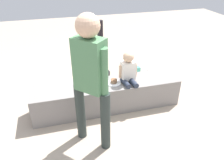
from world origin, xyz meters
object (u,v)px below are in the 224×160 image
object	(u,v)px
adult_standing	(90,73)
cake_plate	(114,82)
child_seated	(128,69)
gift_bag	(134,73)
water_bottle_near_gift	(102,89)
water_bottle_far_side	(147,75)
handbag_black_leather	(90,83)

from	to	relation	value
adult_standing	cake_plate	size ratio (longest dim) A/B	7.35
child_seated	adult_standing	bearing A→B (deg)	-136.43
child_seated	gift_bag	distance (m)	0.99
water_bottle_near_gift	gift_bag	bearing A→B (deg)	25.19
water_bottle_near_gift	child_seated	bearing A→B (deg)	-52.40
child_seated	gift_bag	bearing A→B (deg)	62.34
water_bottle_near_gift	water_bottle_far_side	xyz separation A→B (m)	(0.94, 0.24, 0.00)
gift_bag	handbag_black_leather	xyz separation A→B (m)	(-0.87, -0.06, -0.04)
handbag_black_leather	adult_standing	bearing A→B (deg)	-98.58
cake_plate	water_bottle_near_gift	world-z (taller)	cake_plate
cake_plate	adult_standing	bearing A→B (deg)	-124.91
cake_plate	water_bottle_far_side	size ratio (longest dim) A/B	0.94
child_seated	cake_plate	world-z (taller)	child_seated
child_seated	water_bottle_far_side	xyz separation A→B (m)	(0.62, 0.66, -0.54)
child_seated	adult_standing	world-z (taller)	adult_standing
child_seated	adult_standing	xyz separation A→B (m)	(-0.67, -0.64, 0.35)
adult_standing	cake_plate	world-z (taller)	adult_standing
water_bottle_far_side	adult_standing	bearing A→B (deg)	-134.92
child_seated	water_bottle_far_side	size ratio (longest dim) A/B	2.02
adult_standing	handbag_black_leather	distance (m)	1.62
handbag_black_leather	water_bottle_near_gift	bearing A→B (deg)	-60.99
cake_plate	gift_bag	world-z (taller)	cake_plate
water_bottle_near_gift	adult_standing	bearing A→B (deg)	-108.50
gift_bag	water_bottle_far_side	size ratio (longest dim) A/B	1.29
water_bottle_near_gift	water_bottle_far_side	bearing A→B (deg)	14.34
adult_standing	water_bottle_far_side	bearing A→B (deg)	45.08
cake_plate	handbag_black_leather	world-z (taller)	cake_plate
child_seated	water_bottle_far_side	distance (m)	1.05
gift_bag	water_bottle_far_side	world-z (taller)	gift_bag
child_seated	handbag_black_leather	size ratio (longest dim) A/B	1.69
handbag_black_leather	gift_bag	bearing A→B (deg)	4.01
adult_standing	cake_plate	xyz separation A→B (m)	(0.45, 0.65, -0.54)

